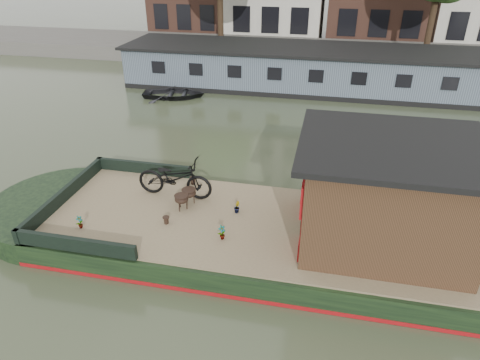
% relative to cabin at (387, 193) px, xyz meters
% --- Properties ---
extents(ground, '(120.00, 120.00, 0.00)m').
position_rel_cabin_xyz_m(ground, '(-2.19, 0.00, -1.88)').
color(ground, '#2F3823').
rests_on(ground, ground).
extents(houseboat_hull, '(14.01, 4.02, 0.60)m').
position_rel_cabin_xyz_m(houseboat_hull, '(-3.52, 0.00, -1.60)').
color(houseboat_hull, black).
rests_on(houseboat_hull, ground).
extents(houseboat_deck, '(11.80, 3.80, 0.05)m').
position_rel_cabin_xyz_m(houseboat_deck, '(-2.19, 0.00, -1.25)').
color(houseboat_deck, olive).
rests_on(houseboat_deck, houseboat_hull).
extents(bow_bulwark, '(3.00, 4.00, 0.35)m').
position_rel_cabin_xyz_m(bow_bulwark, '(-7.25, 0.00, -1.05)').
color(bow_bulwark, black).
rests_on(bow_bulwark, houseboat_deck).
extents(cabin, '(4.00, 3.50, 2.42)m').
position_rel_cabin_xyz_m(cabin, '(0.00, 0.00, 0.00)').
color(cabin, black).
rests_on(cabin, houseboat_deck).
extents(bicycle, '(2.10, 0.78, 1.09)m').
position_rel_cabin_xyz_m(bicycle, '(-5.29, 0.85, -0.68)').
color(bicycle, black).
rests_on(bicycle, houseboat_deck).
extents(potted_plant_a, '(0.22, 0.24, 0.37)m').
position_rel_cabin_xyz_m(potted_plant_a, '(-3.56, -0.80, -1.04)').
color(potted_plant_a, '#9D312C').
rests_on(potted_plant_a, houseboat_deck).
extents(potted_plant_b, '(0.16, 0.18, 0.31)m').
position_rel_cabin_xyz_m(potted_plant_b, '(-3.48, 0.39, -1.07)').
color(potted_plant_b, maroon).
rests_on(potted_plant_b, houseboat_deck).
extents(potted_plant_e, '(0.15, 0.20, 0.34)m').
position_rel_cabin_xyz_m(potted_plant_e, '(-7.02, -1.10, -1.06)').
color(potted_plant_e, maroon).
rests_on(potted_plant_e, houseboat_deck).
extents(brazier_front, '(0.49, 0.49, 0.43)m').
position_rel_cabin_xyz_m(brazier_front, '(-4.80, 0.54, -1.01)').
color(brazier_front, black).
rests_on(brazier_front, houseboat_deck).
extents(brazier_rear, '(0.46, 0.46, 0.42)m').
position_rel_cabin_xyz_m(brazier_rear, '(-4.89, 0.23, -1.02)').
color(brazier_rear, black).
rests_on(brazier_rear, houseboat_deck).
extents(bollard_port, '(0.19, 0.19, 0.22)m').
position_rel_cabin_xyz_m(bollard_port, '(-5.03, 1.58, -1.12)').
color(bollard_port, black).
rests_on(bollard_port, houseboat_deck).
extents(bollard_stbd, '(0.17, 0.17, 0.19)m').
position_rel_cabin_xyz_m(bollard_stbd, '(-5.06, -0.47, -1.13)').
color(bollard_stbd, black).
rests_on(bollard_stbd, houseboat_deck).
extents(dinghy, '(3.40, 2.68, 0.64)m').
position_rel_cabin_xyz_m(dinghy, '(-9.07, 10.99, -1.56)').
color(dinghy, black).
rests_on(dinghy, ground).
extents(far_houseboat, '(20.40, 4.40, 2.11)m').
position_rel_cabin_xyz_m(far_houseboat, '(-2.19, 14.00, -0.91)').
color(far_houseboat, slate).
rests_on(far_houseboat, ground).
extents(quay, '(60.00, 6.00, 0.90)m').
position_rel_cabin_xyz_m(quay, '(-2.19, 20.50, -1.43)').
color(quay, '#47443F').
rests_on(quay, ground).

